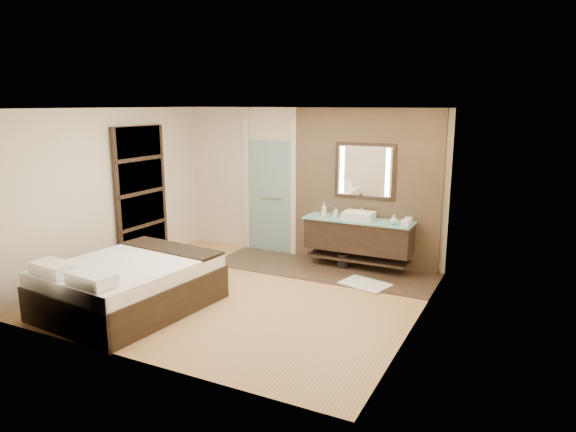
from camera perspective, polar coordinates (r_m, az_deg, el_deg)
The scene contains 15 objects.
floor at distance 7.72m, azimuth -4.88°, elevation -8.65°, with size 5.00×5.00×0.00m, color #AC7A48.
tile_strip at distance 8.81m, azimuth 3.94°, elevation -5.90°, with size 3.80×1.30×0.01m, color #32271B.
stone_wall at distance 8.88m, azimuth 8.57°, elevation 3.08°, with size 2.60×0.08×2.70m, color tan.
vanity at distance 8.76m, azimuth 7.82°, elevation -2.17°, with size 1.85×0.55×0.88m.
mirror_unit at distance 8.78m, azimuth 8.52°, elevation 4.96°, with size 1.06×0.04×0.96m.
frosted_door at distance 9.63m, azimuth -2.01°, elevation 2.68°, with size 1.10×0.12×2.70m.
shoji_partition at distance 9.29m, azimuth -15.97°, elevation 2.27°, with size 0.06×1.20×2.40m.
bed at distance 7.39m, azimuth -17.21°, elevation -7.32°, with size 1.92×2.30×0.82m.
bath_mat at distance 8.14m, azimuth 8.56°, elevation -7.47°, with size 0.72×0.50×0.02m, color silver.
waste_bin at distance 8.90m, azimuth 6.16°, elevation -4.93°, with size 0.20×0.20×0.25m, color black.
tissue_box at distance 8.31m, azimuth 12.87°, elevation -0.79°, with size 0.12×0.12×0.10m, color white.
soap_bottle_a at distance 8.81m, azimuth 4.03°, elevation 0.72°, with size 0.09×0.09×0.24m, color silver.
soap_bottle_b at distance 8.86m, azimuth 5.33°, elevation 0.46°, with size 0.07×0.07×0.15m, color #B2B2B2.
soap_bottle_c at distance 8.40m, azimuth 11.70°, elevation -0.38°, with size 0.13×0.13×0.16m, color #A7D2D1.
cup at distance 8.52m, azimuth 13.23°, elevation -0.47°, with size 0.13×0.13×0.10m, color silver.
Camera 1 is at (3.78, -6.13, 2.76)m, focal length 32.00 mm.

